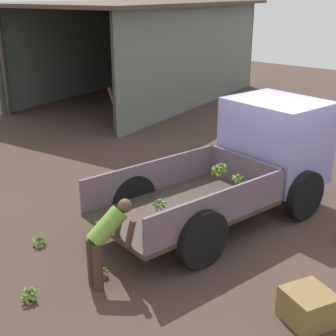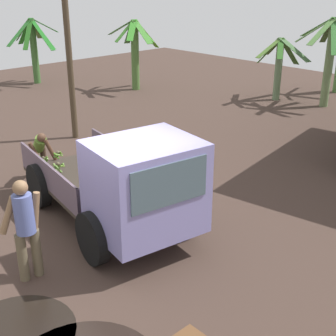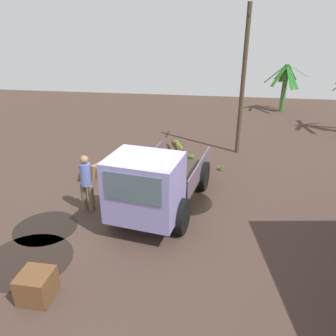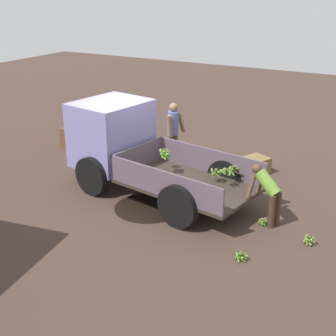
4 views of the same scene
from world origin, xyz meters
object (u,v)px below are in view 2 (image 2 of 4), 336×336
at_px(banana_bunch_on_ground_0, 48,174).
at_px(utility_pole, 68,38).
at_px(person_foreground_visitor, 25,225).
at_px(banana_bunch_on_ground_1, 96,157).
at_px(person_worker_loading, 40,150).
at_px(banana_bunch_on_ground_2, 38,158).
at_px(cargo_truck, 131,187).

bearing_deg(banana_bunch_on_ground_0, utility_pole, 134.36).
bearing_deg(person_foreground_visitor, utility_pole, -31.98).
distance_m(utility_pole, person_foreground_visitor, 7.51).
height_order(utility_pole, banana_bunch_on_ground_1, utility_pole).
bearing_deg(person_foreground_visitor, person_worker_loading, -25.30).
xyz_separation_m(utility_pole, person_foreground_visitor, (5.63, -4.54, -2.02)).
distance_m(utility_pole, banana_bunch_on_ground_1, 3.62).
xyz_separation_m(banana_bunch_on_ground_0, banana_bunch_on_ground_2, (-1.06, 0.32, 0.02)).
distance_m(person_worker_loading, banana_bunch_on_ground_1, 1.79).
distance_m(person_foreground_visitor, banana_bunch_on_ground_1, 5.34).
bearing_deg(person_worker_loading, person_foreground_visitor, -16.41).
distance_m(utility_pole, banana_bunch_on_ground_0, 4.23).
bearing_deg(cargo_truck, banana_bunch_on_ground_2, -178.91).
bearing_deg(person_worker_loading, cargo_truck, 12.46).
height_order(person_foreground_visitor, person_worker_loading, person_foreground_visitor).
distance_m(cargo_truck, banana_bunch_on_ground_2, 4.96).
bearing_deg(banana_bunch_on_ground_1, cargo_truck, -26.10).
bearing_deg(cargo_truck, person_worker_loading, -174.14).
distance_m(utility_pole, banana_bunch_on_ground_2, 3.61).
bearing_deg(banana_bunch_on_ground_1, banana_bunch_on_ground_2, -128.73).
distance_m(person_worker_loading, banana_bunch_on_ground_0, 0.68).
relative_size(person_foreground_visitor, banana_bunch_on_ground_1, 7.27).
distance_m(cargo_truck, person_foreground_visitor, 2.00).
distance_m(person_worker_loading, banana_bunch_on_ground_2, 1.32).
bearing_deg(banana_bunch_on_ground_0, banana_bunch_on_ground_2, 163.26).
bearing_deg(banana_bunch_on_ground_1, banana_bunch_on_ground_0, -86.21).
height_order(cargo_truck, banana_bunch_on_ground_1, cargo_truck).
height_order(person_worker_loading, banana_bunch_on_ground_0, person_worker_loading).
relative_size(person_foreground_visitor, banana_bunch_on_ground_0, 8.93).
relative_size(utility_pole, banana_bunch_on_ground_1, 24.34).
height_order(cargo_truck, banana_bunch_on_ground_2, cargo_truck).
distance_m(cargo_truck, utility_pole, 6.70).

